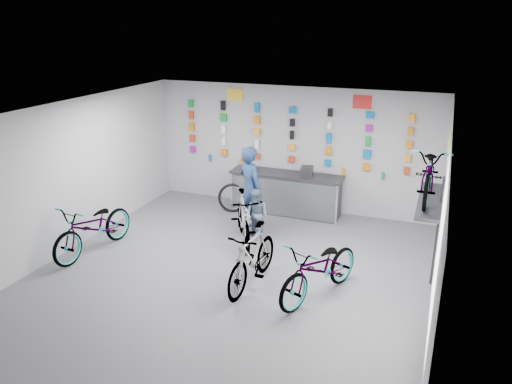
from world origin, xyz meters
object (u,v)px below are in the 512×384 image
at_px(bike_right, 320,269).
at_px(clerk, 250,189).
at_px(bike_left, 94,227).
at_px(customer, 257,215).
at_px(bike_service, 244,219).
at_px(counter, 286,194).
at_px(bike_center, 252,257).

distance_m(bike_right, clerk, 3.13).
distance_m(bike_left, customer, 3.32).
xyz_separation_m(bike_service, clerk, (-0.12, 0.69, 0.42)).
bearing_deg(counter, bike_left, -130.33).
bearing_deg(counter, bike_right, -63.82).
xyz_separation_m(clerk, customer, (0.32, -0.43, -0.41)).
distance_m(bike_right, customer, 2.56).
height_order(counter, clerk, clerk).
xyz_separation_m(bike_right, bike_service, (-2.02, 1.54, 0.02)).
relative_size(bike_left, bike_center, 1.13).
bearing_deg(clerk, counter, -74.89).
distance_m(counter, clerk, 1.42).
distance_m(counter, bike_right, 3.91).
xyz_separation_m(bike_left, customer, (2.82, 1.74, 0.01)).
bearing_deg(bike_right, customer, 158.90).
relative_size(bike_service, clerk, 0.95).
height_order(bike_right, customer, customer).
xyz_separation_m(bike_left, bike_right, (4.65, -0.06, -0.02)).
xyz_separation_m(bike_service, customer, (0.19, 0.26, 0.01)).
relative_size(bike_center, bike_right, 0.92).
bearing_deg(clerk, customer, 159.36).
bearing_deg(bike_service, bike_right, -66.58).
xyz_separation_m(bike_right, clerk, (-2.14, 2.23, 0.44)).
bearing_deg(bike_service, clerk, 70.93).
height_order(counter, customer, customer).
bearing_deg(bike_left, bike_right, 5.90).
bearing_deg(counter, bike_service, -98.56).
bearing_deg(customer, bike_service, -109.02).
height_order(bike_right, bike_service, bike_service).
height_order(bike_service, customer, customer).
xyz_separation_m(bike_center, customer, (-0.63, 1.85, 0.01)).
distance_m(bike_center, customer, 1.96).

